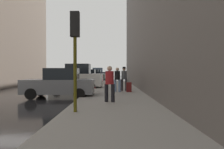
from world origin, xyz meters
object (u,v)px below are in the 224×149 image
parked_silver_sedan (94,75)px  parked_dark_green_sedan (91,76)px  pedestrian_in_jeans (117,78)px  traffic_light (75,40)px  pedestrian_with_beanie (124,77)px  parked_white_van (77,77)px  pedestrian_in_red_jacket (109,82)px  parked_red_hatchback (86,77)px  rolling_suitcase (129,87)px  parked_black_suv (97,74)px  parked_gray_coupe (59,84)px  fire_hydrant (92,87)px

parked_silver_sedan → parked_dark_green_sedan: bearing=-90.0°
parked_silver_sedan → pedestrian_in_jeans: size_ratio=2.46×
traffic_light → pedestrian_with_beanie: bearing=75.0°
parked_white_van → pedestrian_in_red_jacket: bearing=-71.6°
parked_red_hatchback → pedestrian_in_jeans: 11.87m
parked_red_hatchback → pedestrian_in_red_jacket: pedestrian_in_red_jacket is taller
parked_dark_green_sedan → pedestrian_with_beanie: 17.34m
rolling_suitcase → parked_white_van: bearing=136.3°
parked_white_van → parked_black_suv: bearing=90.0°
parked_gray_coupe → parked_black_suv: parked_black_suv is taller
fire_hydrant → traffic_light: bearing=-89.6°
parked_gray_coupe → pedestrian_in_red_jacket: size_ratio=2.47×
parked_dark_green_sedan → rolling_suitcase: (4.38, -17.62, -0.36)m
parked_gray_coupe → parked_dark_green_sedan: bearing=90.0°
parked_white_van → parked_black_suv: (0.00, 26.63, 0.00)m
parked_white_van → pedestrian_in_jeans: bearing=-49.8°
parked_silver_sedan → fire_hydrant: 24.40m
parked_silver_sedan → pedestrian_with_beanie: (4.08, -23.34, 0.29)m
parked_white_van → rolling_suitcase: size_ratio=4.46×
parked_dark_green_sedan → fire_hydrant: bearing=-84.2°
parked_dark_green_sedan → pedestrian_in_jeans: pedestrian_in_jeans is taller
pedestrian_with_beanie → parked_gray_coupe: bearing=-143.8°
parked_white_van → pedestrian_in_red_jacket: 9.73m
fire_hydrant → pedestrian_in_jeans: pedestrian_in_jeans is taller
parked_gray_coupe → pedestrian_in_red_jacket: bearing=-42.6°
traffic_light → pedestrian_in_jeans: bearing=77.3°
parked_gray_coupe → fire_hydrant: (1.80, 2.00, -0.35)m
traffic_light → parked_black_suv: bearing=92.8°
fire_hydrant → traffic_light: size_ratio=0.20×
pedestrian_with_beanie → pedestrian_in_red_jacket: pedestrian_with_beanie is taller
fire_hydrant → pedestrian_in_jeans: size_ratio=0.41×
parked_white_van → parked_dark_green_sedan: bearing=90.0°
parked_red_hatchback → parked_dark_green_sedan: (-0.00, 6.32, 0.00)m
fire_hydrant → rolling_suitcase: 2.59m
parked_red_hatchback → parked_gray_coupe: bearing=-90.0°
fire_hydrant → parked_dark_green_sedan: bearing=95.8°
parked_gray_coupe → pedestrian_in_red_jacket: pedestrian_in_red_jacket is taller
parked_red_hatchback → pedestrian_with_beanie: (4.08, -10.53, 0.29)m
parked_black_suv → pedestrian_in_red_jacket: parked_black_suv is taller
parked_black_suv → fire_hydrant: size_ratio=6.54×
fire_hydrant → parked_black_suv: bearing=93.3°
parked_white_van → traffic_light: traffic_light is taller
parked_red_hatchback → parked_dark_green_sedan: same height
parked_silver_sedan → pedestrian_in_jeans: (3.56, -24.13, 0.26)m
parked_red_hatchback → pedestrian_in_red_jacket: bearing=-79.4°
parked_gray_coupe → fire_hydrant: parked_gray_coupe is taller
parked_silver_sedan → traffic_light: 31.80m
pedestrian_in_red_jacket → pedestrian_in_jeans: size_ratio=1.00×
parked_silver_sedan → pedestrian_in_red_jacket: bearing=-84.0°
parked_silver_sedan → fire_hydrant: bearing=-85.8°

